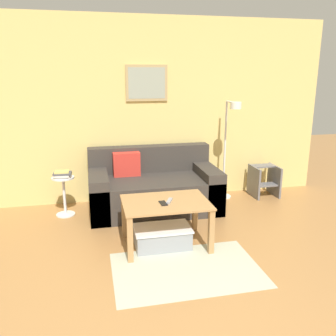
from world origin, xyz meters
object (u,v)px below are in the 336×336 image
Objects in this scene: floor_lamp at (229,142)px; book_stack at (63,174)px; couch at (153,188)px; side_table at (64,193)px; coffee_table at (166,210)px; remote_control at (169,201)px; cell_phone at (163,203)px; step_stool at (264,180)px; storage_bin at (162,237)px.

floor_lamp is 2.28m from book_stack.
couch is 3.29× the size of side_table.
book_stack reaches higher than coffee_table.
couch is at bearing 113.28° from remote_control.
couch is at bearing 87.03° from coffee_table.
remote_control is (-0.02, -1.09, 0.21)m from couch.
remote_control is 1.07× the size of cell_phone.
side_table is 2.26× the size of book_stack.
floor_lamp is at bearing 2.25° from book_stack.
remote_control is (1.15, -1.10, 0.20)m from side_table.
step_stool is at bearing 3.39° from book_stack.
storage_bin is at bearing -134.94° from floor_lamp.
remote_control reaches higher than step_stool.
book_stack is 1.52× the size of remote_control.
floor_lamp is 10.21× the size of cell_phone.
floor_lamp is 2.33m from side_table.
side_table is (-1.16, 0.01, 0.02)m from couch.
storage_bin is 2.23m from step_stool.
book_stack is at bearing -176.61° from step_stool.
couch is at bearing -174.41° from step_stool.
coffee_table is at bearing -44.04° from book_stack.
side_table reaches higher than step_stool.
cell_phone reaches higher than step_stool.
coffee_table is at bearing -177.75° from remote_control.
couch is 11.32× the size of remote_control.
cell_phone is (1.07, -1.13, -0.06)m from book_stack.
side_table is 1.60m from remote_control.
storage_bin is 1.86m from floor_lamp.
floor_lamp is 1.74m from cell_phone.
coffee_table is 3.95× the size of book_stack.
floor_lamp is 9.53× the size of remote_control.
couch is at bearing -175.53° from floor_lamp.
cell_phone is 2.24m from step_stool.
storage_bin is 1.16× the size of side_table.
book_stack reaches higher than step_stool.
floor_lamp is 2.77× the size of side_table.
side_table is 3.44× the size of remote_control.
coffee_table is at bearing -145.04° from step_stool.
floor_lamp reaches higher than cell_phone.
cell_phone is at bearing -124.04° from coffee_table.
step_stool reaches higher than storage_bin.
storage_bin is 3.99× the size of remote_control.
storage_bin is 1.31× the size of step_stool.
storage_bin is at bearing 119.69° from cell_phone.
book_stack is (-1.16, -0.00, 0.27)m from couch.
remote_control is (0.04, -0.02, 0.10)m from coffee_table.
cell_phone is (-1.19, -1.21, -0.37)m from floor_lamp.
step_stool is at bearing 34.96° from coffee_table.
storage_bin is 1.56m from side_table.
step_stool is at bearing 60.10° from remote_control.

